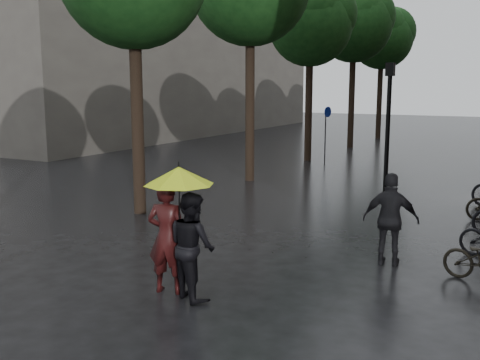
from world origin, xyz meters
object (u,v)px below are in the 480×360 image
Objects in this scene: person_burgundy at (167,237)px; pedestrian_walking at (391,220)px; person_black at (192,245)px; lamp_post at (388,126)px.

pedestrian_walking is (2.88, 3.16, -0.05)m from person_burgundy.
pedestrian_walking is at bearing -145.38° from person_burgundy.
person_black is 3.97m from pedestrian_walking.
lamp_post is (1.89, 6.72, 1.45)m from person_burgundy.
person_burgundy is 4.28m from pedestrian_walking.
person_black is 0.98× the size of pedestrian_walking.
person_black is at bearing 45.66° from pedestrian_walking.
lamp_post reaches higher than pedestrian_walking.
person_black is at bearing -101.75° from lamp_post.
lamp_post reaches higher than person_black.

